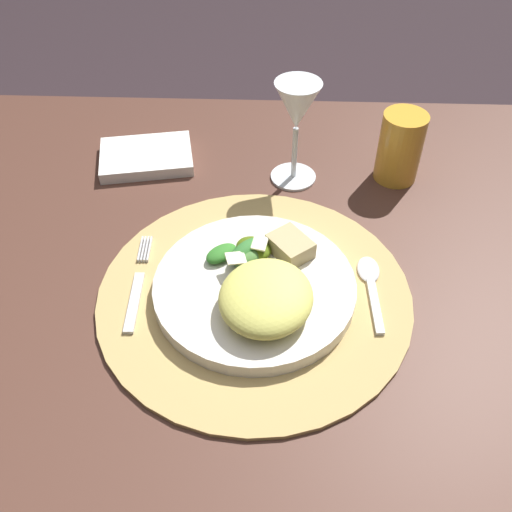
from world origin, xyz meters
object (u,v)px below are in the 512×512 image
wine_glass (297,111)px  dining_table (249,345)px  napkin (146,157)px  fork (138,286)px  spoon (370,280)px  dinner_plate (254,287)px  amber_tumbler (400,147)px

wine_glass → dining_table: bearing=-108.8°
dining_table → napkin: (-0.17, 0.21, 0.19)m
fork → napkin: (-0.04, 0.27, 0.00)m
fork → spoon: (0.29, 0.02, 0.00)m
fork → wine_glass: size_ratio=1.02×
dinner_plate → amber_tumbler: size_ratio=2.31×
fork → wine_glass: 0.33m
dining_table → napkin: bearing=128.3°
napkin → wine_glass: (0.23, -0.03, 0.11)m
dinner_plate → napkin: bearing=123.3°
dinner_plate → fork: dinner_plate is taller
fork → napkin: bearing=97.6°
fork → wine_glass: wine_glass is taller
dinner_plate → amber_tumbler: bearing=50.8°
dining_table → fork: bearing=-156.3°
dinner_plate → spoon: bearing=9.8°
dining_table → spoon: bearing=-13.1°
dinner_plate → fork: bearing=178.8°
dinner_plate → fork: (-0.14, 0.00, -0.01)m
fork → spoon: size_ratio=1.28×
dining_table → dinner_plate: bearing=-79.0°
wine_glass → amber_tumbler: 0.17m
spoon → amber_tumbler: (0.06, 0.23, 0.04)m
dinner_plate → napkin: size_ratio=1.73×
wine_glass → spoon: bearing=-66.6°
dining_table → amber_tumbler: size_ratio=12.46×
fork → amber_tumbler: (0.35, 0.25, 0.04)m
amber_tumbler → napkin: bearing=176.3°
spoon → napkin: size_ratio=0.89×
dinner_plate → napkin: dinner_plate is taller
dining_table → dinner_plate: 0.21m
dining_table → wine_glass: wine_glass is taller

